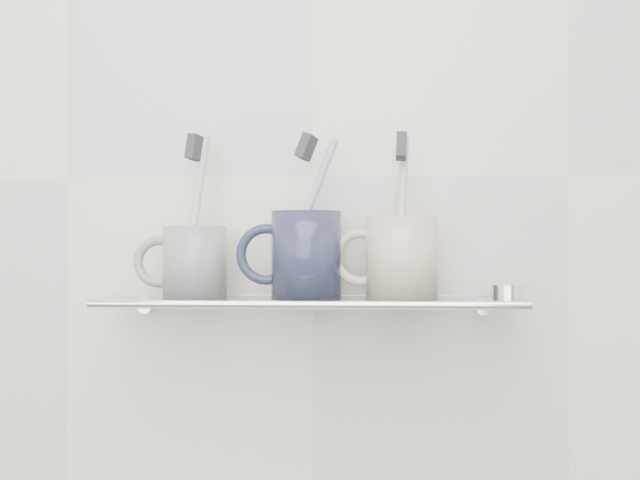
# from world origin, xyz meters

# --- Properties ---
(wall_back) EXTENTS (2.50, 0.00, 2.50)m
(wall_back) POSITION_xyz_m (0.00, 1.10, 1.25)
(wall_back) COLOR silver
(wall_back) RESTS_ON ground
(shelf_glass) EXTENTS (0.50, 0.12, 0.01)m
(shelf_glass) POSITION_xyz_m (0.00, 1.04, 1.10)
(shelf_glass) COLOR silver
(shelf_glass) RESTS_ON wall_back
(shelf_rail) EXTENTS (0.50, 0.01, 0.01)m
(shelf_rail) POSITION_xyz_m (0.00, 0.98, 1.10)
(shelf_rail) COLOR silver
(shelf_rail) RESTS_ON shelf_glass
(bracket_left) EXTENTS (0.02, 0.03, 0.02)m
(bracket_left) POSITION_xyz_m (-0.21, 1.09, 1.09)
(bracket_left) COLOR silver
(bracket_left) RESTS_ON wall_back
(bracket_right) EXTENTS (0.02, 0.03, 0.02)m
(bracket_right) POSITION_xyz_m (0.21, 1.09, 1.09)
(bracket_right) COLOR silver
(bracket_right) RESTS_ON wall_back
(mug_left) EXTENTS (0.09, 0.09, 0.09)m
(mug_left) POSITION_xyz_m (-0.14, 1.04, 1.14)
(mug_left) COLOR silver
(mug_left) RESTS_ON shelf_glass
(mug_left_handle) EXTENTS (0.06, 0.01, 0.06)m
(mug_left_handle) POSITION_xyz_m (-0.18, 1.04, 1.14)
(mug_left_handle) COLOR silver
(mug_left_handle) RESTS_ON mug_left
(toothbrush_left) EXTENTS (0.04, 0.03, 0.19)m
(toothbrush_left) POSITION_xyz_m (-0.14, 1.04, 1.20)
(toothbrush_left) COLOR silver
(toothbrush_left) RESTS_ON mug_left
(bristles_left) EXTENTS (0.02, 0.03, 0.03)m
(bristles_left) POSITION_xyz_m (-0.14, 1.04, 1.28)
(bristles_left) COLOR #2E3036
(bristles_left) RESTS_ON toothbrush_left
(mug_center) EXTENTS (0.09, 0.09, 0.10)m
(mug_center) POSITION_xyz_m (-0.00, 1.04, 1.15)
(mug_center) COLOR #1B2036
(mug_center) RESTS_ON shelf_glass
(mug_center_handle) EXTENTS (0.07, 0.01, 0.07)m
(mug_center_handle) POSITION_xyz_m (-0.05, 1.04, 1.15)
(mug_center_handle) COLOR #1B2036
(mug_center_handle) RESTS_ON mug_center
(toothbrush_center) EXTENTS (0.08, 0.02, 0.18)m
(toothbrush_center) POSITION_xyz_m (-0.00, 1.04, 1.20)
(toothbrush_center) COLOR #AEACBE
(toothbrush_center) RESTS_ON mug_center
(bristles_center) EXTENTS (0.03, 0.03, 0.04)m
(bristles_center) POSITION_xyz_m (-0.00, 1.04, 1.28)
(bristles_center) COLOR #2E3036
(bristles_center) RESTS_ON toothbrush_center
(mug_right) EXTENTS (0.11, 0.11, 0.10)m
(mug_right) POSITION_xyz_m (0.11, 1.04, 1.15)
(mug_right) COLOR silver
(mug_right) RESTS_ON shelf_glass
(mug_right_handle) EXTENTS (0.07, 0.01, 0.07)m
(mug_right_handle) POSITION_xyz_m (0.06, 1.04, 1.15)
(mug_right_handle) COLOR silver
(mug_right_handle) RESTS_ON mug_right
(toothbrush_right) EXTENTS (0.02, 0.05, 0.19)m
(toothbrush_right) POSITION_xyz_m (0.11, 1.04, 1.20)
(toothbrush_right) COLOR beige
(toothbrush_right) RESTS_ON mug_right
(bristles_right) EXTENTS (0.01, 0.03, 0.03)m
(bristles_right) POSITION_xyz_m (0.11, 1.04, 1.28)
(bristles_right) COLOR #2E3036
(bristles_right) RESTS_ON toothbrush_right
(chrome_cap) EXTENTS (0.04, 0.04, 0.02)m
(chrome_cap) POSITION_xyz_m (0.23, 1.04, 1.11)
(chrome_cap) COLOR silver
(chrome_cap) RESTS_ON shelf_glass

